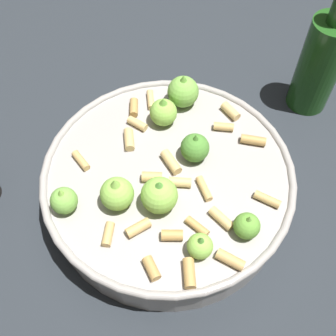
# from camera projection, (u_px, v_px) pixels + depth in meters

# --- Properties ---
(ground_plane) EXTENTS (2.40, 2.40, 0.00)m
(ground_plane) POSITION_uv_depth(u_px,v_px,m) (168.00, 197.00, 0.57)
(ground_plane) COLOR #23282D
(cooking_pan) EXTENTS (0.32, 0.32, 0.11)m
(cooking_pan) POSITION_uv_depth(u_px,v_px,m) (168.00, 182.00, 0.54)
(cooking_pan) COLOR #9E9993
(cooking_pan) RESTS_ON ground
(olive_oil_bottle) EXTENTS (0.06, 0.06, 0.20)m
(olive_oil_bottle) POSITION_uv_depth(u_px,v_px,m) (321.00, 62.00, 0.60)
(olive_oil_bottle) COLOR #1E4C19
(olive_oil_bottle) RESTS_ON ground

